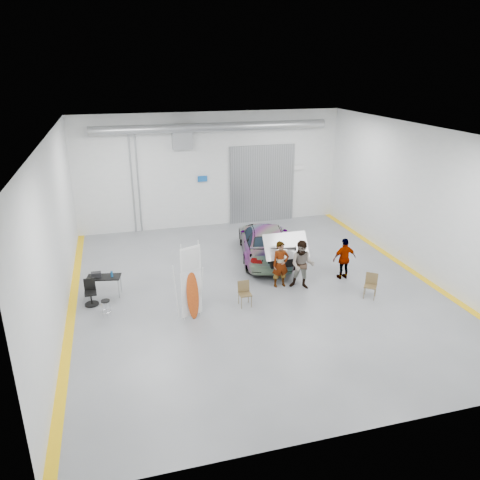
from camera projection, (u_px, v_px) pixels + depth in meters
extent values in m
plane|color=slate|center=(255.00, 288.00, 18.33)|extent=(16.00, 16.00, 0.00)
cube|color=silver|center=(56.00, 231.00, 15.55)|extent=(0.02, 16.00, 6.00)
cube|color=silver|center=(421.00, 201.00, 19.01)|extent=(0.02, 16.00, 6.00)
cube|color=silver|center=(211.00, 170.00, 24.50)|extent=(14.00, 0.02, 6.00)
cube|color=silver|center=(366.00, 323.00, 10.06)|extent=(14.00, 0.02, 6.00)
cube|color=silver|center=(257.00, 132.00, 16.22)|extent=(14.00, 16.00, 0.02)
cube|color=#92959B|center=(262.00, 184.00, 25.44)|extent=(3.60, 0.12, 4.20)
cube|color=gray|center=(182.00, 137.00, 23.42)|extent=(1.00, 0.50, 1.20)
cylinder|color=gray|center=(213.00, 127.00, 23.15)|extent=(11.90, 0.44, 0.44)
cube|color=#1558AF|center=(202.00, 179.00, 24.44)|extent=(0.50, 0.04, 0.30)
cube|color=white|center=(297.00, 168.00, 25.65)|extent=(0.70, 0.04, 0.25)
cylinder|color=gray|center=(138.00, 185.00, 23.66)|extent=(0.08, 0.08, 5.00)
cylinder|color=gray|center=(132.00, 185.00, 23.59)|extent=(0.08, 0.08, 5.00)
cube|color=yellow|center=(72.00, 310.00, 16.64)|extent=(0.30, 16.00, 0.01)
cube|color=yellow|center=(408.00, 269.00, 20.03)|extent=(0.30, 16.00, 0.01)
imported|color=white|center=(265.00, 241.00, 20.98)|extent=(3.20, 5.66, 1.55)
imported|color=#836347|center=(281.00, 264.00, 18.16)|extent=(0.70, 0.47, 1.86)
imported|color=#44687D|center=(302.00, 265.00, 17.99)|extent=(1.19, 1.10, 1.95)
imported|color=#A55A37|center=(344.00, 259.00, 18.86)|extent=(1.02, 0.45, 1.73)
cube|color=white|center=(190.00, 294.00, 15.83)|extent=(0.75, 0.31, 1.68)
ellipsoid|color=#DB5E13|center=(190.00, 296.00, 15.78)|extent=(0.51, 0.37, 1.77)
cube|color=white|center=(188.00, 260.00, 15.37)|extent=(0.72, 0.30, 0.88)
cylinder|color=white|center=(180.00, 282.00, 15.59)|extent=(0.02, 0.02, 2.79)
cylinder|color=white|center=(199.00, 280.00, 15.75)|extent=(0.02, 0.02, 2.79)
cube|color=brown|center=(245.00, 294.00, 16.80)|extent=(0.44, 0.42, 0.04)
cube|color=brown|center=(244.00, 286.00, 16.90)|extent=(0.43, 0.09, 0.41)
cube|color=brown|center=(370.00, 286.00, 17.38)|extent=(0.61, 0.61, 0.04)
cube|color=brown|center=(368.00, 278.00, 17.48)|extent=(0.41, 0.34, 0.42)
cylinder|color=black|center=(105.00, 301.00, 16.04)|extent=(0.30, 0.30, 0.04)
torus|color=silver|center=(107.00, 311.00, 16.18)|extent=(0.32, 0.32, 0.02)
cylinder|color=gray|center=(89.00, 291.00, 17.22)|extent=(0.03, 0.03, 0.74)
cylinder|color=gray|center=(120.00, 288.00, 17.50)|extent=(0.03, 0.03, 0.74)
cylinder|color=gray|center=(89.00, 285.00, 17.69)|extent=(0.03, 0.03, 0.74)
cylinder|color=gray|center=(120.00, 282.00, 17.97)|extent=(0.03, 0.03, 0.74)
cube|color=black|center=(104.00, 277.00, 17.46)|extent=(1.33, 0.84, 0.04)
cylinder|color=#185594|center=(112.00, 274.00, 17.39)|extent=(0.08, 0.08, 0.23)
cube|color=black|center=(96.00, 275.00, 17.40)|extent=(0.36, 0.23, 0.19)
cylinder|color=black|center=(92.00, 304.00, 17.01)|extent=(0.51, 0.51, 0.04)
cylinder|color=black|center=(91.00, 299.00, 16.93)|extent=(0.05, 0.05, 0.44)
cube|color=black|center=(91.00, 293.00, 16.85)|extent=(0.44, 0.44, 0.06)
cube|color=black|center=(90.00, 284.00, 16.94)|extent=(0.40, 0.08, 0.46)
cube|color=silver|center=(285.00, 243.00, 18.52)|extent=(1.80, 1.09, 0.04)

